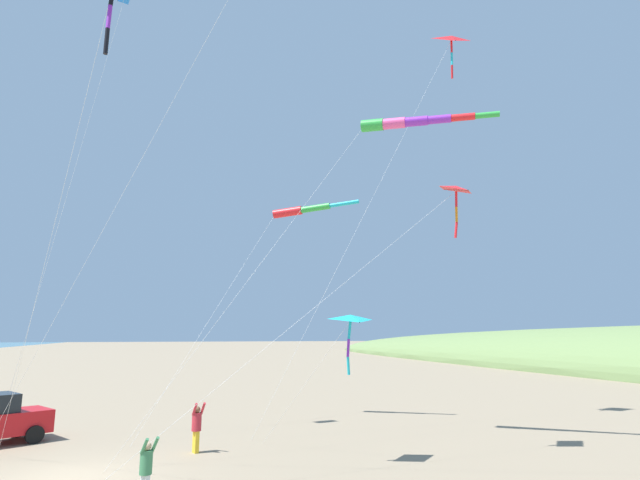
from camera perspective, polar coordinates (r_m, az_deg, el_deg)
The scene contains 8 objects.
ground_plane at distance 17.65m, azimuth -26.27°, elevation -22.84°, with size 600.00×600.00×0.00m, color gray.
person_adult_flyer at distance 19.44m, azimuth -13.70°, elevation -19.54°, with size 0.49×0.58×1.71m.
person_child_green_jacket at distance 14.33m, azimuth -18.97°, elevation -22.93°, with size 0.50×0.56×1.57m.
kite_windsock_purple_drifting at distance 22.53m, azimuth 9.98°, elevation 12.92°, with size 14.11×3.65×13.33m.
kite_delta_long_streamer_right at distance 16.98m, azimuth 3.44°, elevation -8.93°, with size 2.76×4.66×4.78m.
kite_delta_striped_overhead at distance 30.16m, azimuth 14.55°, elevation 20.98°, with size 11.42×1.50×20.20m.
kite_windsock_rainbow_low_near at distance 26.55m, azimuth -1.99°, elevation 3.38°, with size 10.22×5.00×10.83m.
kite_delta_long_streamer_left at distance 19.58m, azimuth 15.02°, elevation 5.41°, with size 12.80×2.24×9.61m.
Camera 1 is at (-2.15, 17.04, 4.05)m, focal length 28.45 mm.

